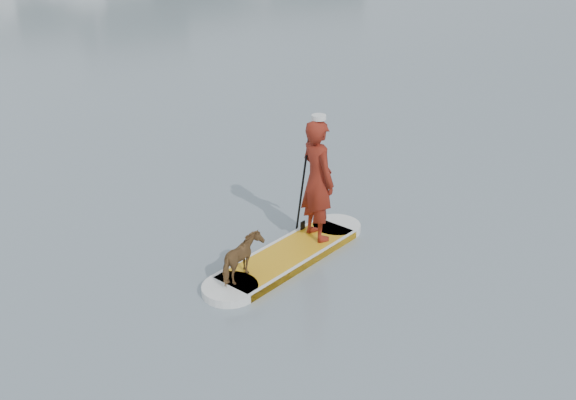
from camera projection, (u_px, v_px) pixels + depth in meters
ground at (346, 195)px, 12.03m from camera, size 140.00×140.00×0.00m
paddleboard at (288, 256)px, 9.83m from camera, size 3.22×1.42×0.12m
paddler at (317, 180)px, 9.88m from camera, size 0.52×0.74×1.95m
white_cap at (319, 117)px, 9.46m from camera, size 0.22×0.22×0.07m
dog at (242, 259)px, 8.98m from camera, size 0.83×0.66×0.64m
paddle at (303, 191)px, 10.22m from camera, size 0.11×0.30×2.00m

